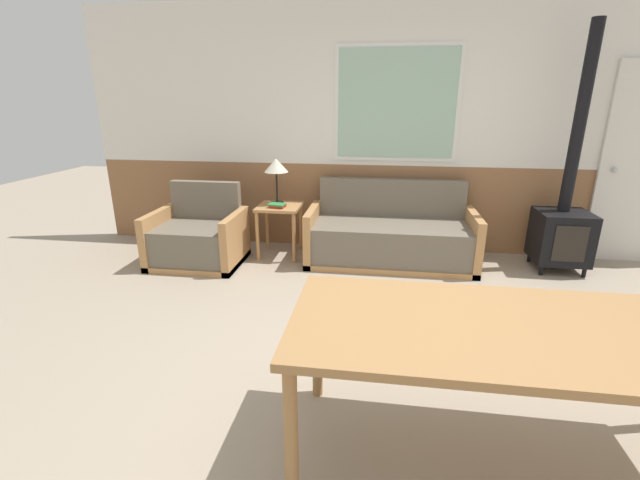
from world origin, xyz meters
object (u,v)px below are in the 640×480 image
object	(u,v)px
side_table	(279,216)
wood_stove	(564,219)
dining_table	(516,340)
table_lamp	(276,167)
couch	(390,238)
armchair	(198,239)

from	to	relation	value
side_table	wood_stove	xyz separation A→B (m)	(2.94, 0.01, 0.08)
side_table	dining_table	bearing A→B (deg)	-57.34
table_lamp	wood_stove	xyz separation A→B (m)	(2.98, -0.08, -0.45)
side_table	wood_stove	size ratio (longest dim) A/B	0.24
couch	dining_table	world-z (taller)	couch
armchair	wood_stove	size ratio (longest dim) A/B	0.39
couch	side_table	xyz separation A→B (m)	(-1.22, 0.03, 0.20)
couch	armchair	distance (m)	2.07
table_lamp	wood_stove	world-z (taller)	wood_stove
table_lamp	dining_table	size ratio (longest dim) A/B	0.25
armchair	wood_stove	xyz separation A→B (m)	(3.76, 0.36, 0.28)
side_table	armchair	bearing A→B (deg)	-156.63
armchair	side_table	size ratio (longest dim) A/B	1.62
side_table	wood_stove	world-z (taller)	wood_stove
couch	table_lamp	distance (m)	1.46
table_lamp	dining_table	xyz separation A→B (m)	(1.77, -2.78, -0.31)
table_lamp	couch	bearing A→B (deg)	-5.09
dining_table	couch	bearing A→B (deg)	100.74
couch	wood_stove	bearing A→B (deg)	1.23
dining_table	wood_stove	xyz separation A→B (m)	(1.21, 2.70, -0.14)
armchair	wood_stove	world-z (taller)	wood_stove
couch	armchair	size ratio (longest dim) A/B	1.89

